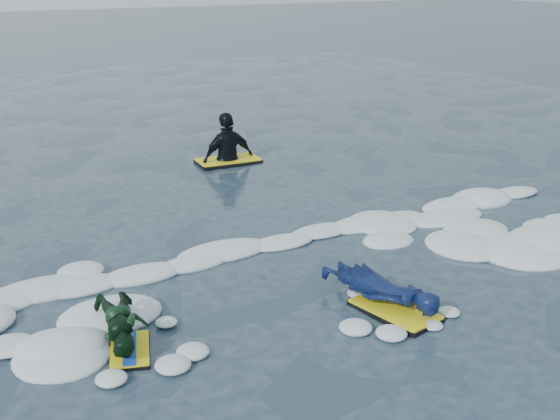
% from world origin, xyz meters
% --- Properties ---
extents(ground, '(120.00, 120.00, 0.00)m').
position_xyz_m(ground, '(0.00, 0.00, 0.00)').
color(ground, '#172439').
rests_on(ground, ground).
extents(foam_band, '(12.00, 3.10, 0.30)m').
position_xyz_m(foam_band, '(0.00, 1.03, 0.00)').
color(foam_band, white).
rests_on(foam_band, ground).
extents(prone_woman_unit, '(0.94, 1.61, 0.39)m').
position_xyz_m(prone_woman_unit, '(0.81, -0.61, 0.20)').
color(prone_woman_unit, black).
rests_on(prone_woman_unit, ground).
extents(prone_child_unit, '(0.74, 1.19, 0.42)m').
position_xyz_m(prone_child_unit, '(-2.06, -0.02, 0.21)').
color(prone_child_unit, black).
rests_on(prone_child_unit, ground).
extents(waiting_rider_unit, '(1.29, 0.77, 1.87)m').
position_xyz_m(waiting_rider_unit, '(1.87, 5.87, 0.08)').
color(waiting_rider_unit, black).
rests_on(waiting_rider_unit, ground).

